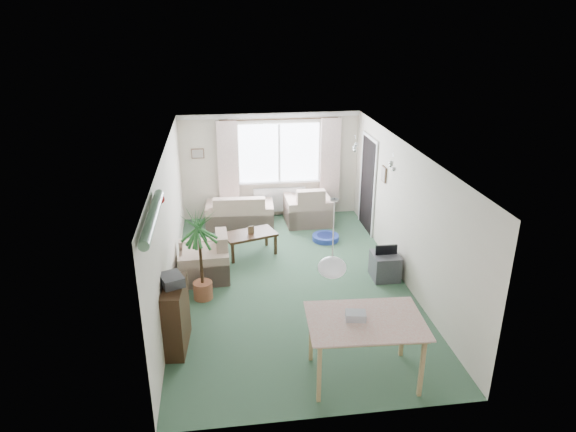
{
  "coord_description": "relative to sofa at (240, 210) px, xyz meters",
  "views": [
    {
      "loc": [
        -1.12,
        -7.88,
        4.47
      ],
      "look_at": [
        0.0,
        0.3,
        1.15
      ],
      "focal_mm": 32.0,
      "sensor_mm": 36.0,
      "label": 1
    }
  ],
  "objects": [
    {
      "name": "coffee_table",
      "position": [
        0.13,
        -1.5,
        -0.15
      ],
      "size": [
        1.11,
        0.83,
        0.44
      ],
      "primitive_type": "cube",
      "rotation": [
        0.0,
        0.0,
        0.31
      ],
      "color": "black",
      "rests_on": "ground"
    },
    {
      "name": "doorway",
      "position": [
        2.73,
        -0.55,
        0.63
      ],
      "size": [
        0.03,
        0.95,
        2.0
      ],
      "primitive_type": "cube",
      "color": "black"
    },
    {
      "name": "curtain_right",
      "position": [
        2.1,
        0.38,
        0.9
      ],
      "size": [
        0.45,
        0.08,
        2.0
      ],
      "primitive_type": "cube",
      "color": "beige"
    },
    {
      "name": "bauble_cluster_a",
      "position": [
        2.05,
        -1.85,
        1.85
      ],
      "size": [
        0.2,
        0.2,
        0.2
      ],
      "primitive_type": "sphere",
      "color": "silver"
    },
    {
      "name": "wall_picture_back",
      "position": [
        -0.85,
        0.48,
        1.18
      ],
      "size": [
        0.28,
        0.03,
        0.22
      ],
      "primitive_type": "cube",
      "color": "brown"
    },
    {
      "name": "armchair_left",
      "position": [
        -0.75,
        -2.3,
        0.04
      ],
      "size": [
        0.9,
        0.95,
        0.82
      ],
      "primitive_type": "cube",
      "rotation": [
        0.0,
        0.0,
        -1.54
      ],
      "color": "beige",
      "rests_on": "ground"
    },
    {
      "name": "pet_bed",
      "position": [
        1.73,
        -1.06,
        -0.31
      ],
      "size": [
        0.58,
        0.58,
        0.11
      ],
      "primitive_type": "cylinder",
      "rotation": [
        0.0,
        0.0,
        0.05
      ],
      "color": "navy",
      "rests_on": "ground"
    },
    {
      "name": "curtain_rod",
      "position": [
        0.95,
        0.4,
        1.9
      ],
      "size": [
        2.6,
        0.03,
        0.03
      ],
      "primitive_type": "cube",
      "color": "black"
    },
    {
      "name": "ground",
      "position": [
        0.75,
        -2.75,
        -0.37
      ],
      "size": [
        6.5,
        6.5,
        0.0
      ],
      "primitive_type": "plane",
      "color": "#31523A"
    },
    {
      "name": "photo_frame",
      "position": [
        0.15,
        -1.52,
        0.15
      ],
      "size": [
        0.12,
        0.04,
        0.16
      ],
      "primitive_type": "cube",
      "rotation": [
        0.0,
        0.0,
        0.15
      ],
      "color": "brown",
      "rests_on": "coffee_table"
    },
    {
      "name": "houseplant",
      "position": [
        -0.76,
        -3.07,
        0.43
      ],
      "size": [
        0.81,
        0.81,
        1.59
      ],
      "primitive_type": "cylinder",
      "rotation": [
        0.0,
        0.0,
        -0.21
      ],
      "color": "#216124",
      "rests_on": "ground"
    },
    {
      "name": "window",
      "position": [
        0.95,
        0.48,
        1.13
      ],
      "size": [
        1.8,
        0.03,
        1.3
      ],
      "primitive_type": "cube",
      "color": "white"
    },
    {
      "name": "dining_table",
      "position": [
        1.33,
        -5.35,
        0.06
      ],
      "size": [
        1.41,
        0.98,
        0.85
      ],
      "primitive_type": "cube",
      "rotation": [
        0.0,
        0.0,
        -0.06
      ],
      "color": "#9B8254",
      "rests_on": "ground"
    },
    {
      "name": "tinsel_garland",
      "position": [
        -1.17,
        -5.05,
        1.91
      ],
      "size": [
        1.6,
        1.6,
        0.12
      ],
      "primitive_type": "cylinder",
      "color": "#196626"
    },
    {
      "name": "tv_cube",
      "position": [
        2.45,
        -2.79,
        -0.14
      ],
      "size": [
        0.47,
        0.52,
        0.46
      ],
      "primitive_type": "cube",
      "rotation": [
        0.0,
        0.0,
        -0.01
      ],
      "color": "#323437",
      "rests_on": "ground"
    },
    {
      "name": "curtain_left",
      "position": [
        -0.2,
        0.38,
        0.9
      ],
      "size": [
        0.45,
        0.08,
        2.0
      ],
      "primitive_type": "cube",
      "color": "beige"
    },
    {
      "name": "wall_picture_right",
      "position": [
        2.73,
        -1.55,
        1.18
      ],
      "size": [
        0.03,
        0.24,
        0.3
      ],
      "primitive_type": "cube",
      "color": "brown"
    },
    {
      "name": "bauble_cluster_b",
      "position": [
        2.35,
        -3.05,
        1.85
      ],
      "size": [
        0.2,
        0.2,
        0.2
      ],
      "primitive_type": "sphere",
      "color": "silver"
    },
    {
      "name": "radiator",
      "position": [
        0.95,
        0.44,
        0.03
      ],
      "size": [
        1.2,
        0.1,
        0.55
      ],
      "primitive_type": "cube",
      "color": "white"
    },
    {
      "name": "gift_box",
      "position": [
        1.21,
        -5.32,
        0.54
      ],
      "size": [
        0.28,
        0.22,
        0.12
      ],
      "primitive_type": "cube",
      "rotation": [
        0.0,
        0.0,
        -0.19
      ],
      "color": "#B0B0BB",
      "rests_on": "dining_table"
    },
    {
      "name": "armchair_corner",
      "position": [
        1.52,
        -0.02,
        0.07
      ],
      "size": [
        1.0,
        0.95,
        0.88
      ],
      "primitive_type": "cube",
      "rotation": [
        0.0,
        0.0,
        3.16
      ],
      "color": "#C8B397",
      "rests_on": "ground"
    },
    {
      "name": "pendant_lamp",
      "position": [
        0.95,
        -5.05,
        1.11
      ],
      "size": [
        0.36,
        0.36,
        0.36
      ],
      "primitive_type": "sphere",
      "color": "white"
    },
    {
      "name": "bookshelf",
      "position": [
        -1.09,
        -4.35,
        0.12
      ],
      "size": [
        0.33,
        0.83,
        0.99
      ],
      "primitive_type": "cube",
      "rotation": [
        0.0,
        0.0,
        -0.08
      ],
      "color": "black",
      "rests_on": "ground"
    },
    {
      "name": "hifi_box",
      "position": [
        -1.11,
        -4.32,
        0.69
      ],
      "size": [
        0.39,
        0.43,
        0.14
      ],
      "primitive_type": "cube",
      "rotation": [
        0.0,
        0.0,
        0.38
      ],
      "color": "#323236",
      "rests_on": "bookshelf"
    },
    {
      "name": "sofa",
      "position": [
        0.0,
        0.0,
        0.0
      ],
      "size": [
        1.52,
        0.87,
        0.74
      ],
      "primitive_type": "cube",
      "rotation": [
        0.0,
        0.0,
        3.08
      ],
      "color": "beige",
      "rests_on": "ground"
    }
  ]
}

